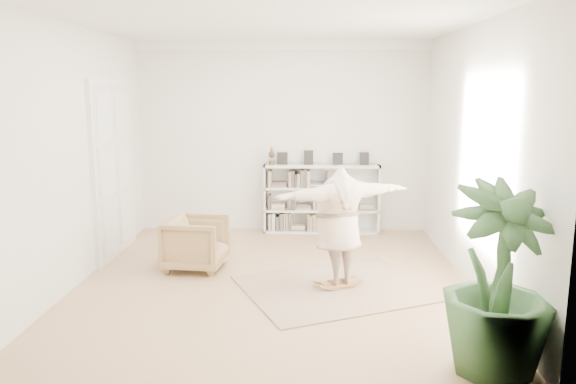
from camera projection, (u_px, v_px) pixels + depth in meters
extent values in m
plane|color=#A88456|center=(273.00, 280.00, 8.08)|extent=(6.00, 6.00, 0.00)
plane|color=silver|center=(283.00, 138.00, 10.70)|extent=(5.50, 0.00, 5.50)
plane|color=silver|center=(251.00, 198.00, 4.81)|extent=(5.50, 0.00, 5.50)
plane|color=silver|center=(77.00, 156.00, 7.85)|extent=(0.00, 6.00, 6.00)
plane|color=silver|center=(474.00, 157.00, 7.66)|extent=(0.00, 6.00, 6.00)
plane|color=white|center=(272.00, 21.00, 7.43)|extent=(6.00, 6.00, 0.00)
cube|color=white|center=(282.00, 45.00, 10.33)|extent=(5.50, 0.12, 0.18)
cube|color=white|center=(113.00, 170.00, 9.20)|extent=(0.08, 1.78, 2.92)
cube|color=silver|center=(106.00, 174.00, 8.81)|extent=(0.06, 0.78, 2.80)
cube|color=silver|center=(122.00, 167.00, 9.59)|extent=(0.06, 0.78, 2.80)
cube|color=silver|center=(265.00, 198.00, 10.73)|extent=(0.04, 0.35, 1.30)
cube|color=silver|center=(378.00, 199.00, 10.66)|extent=(0.04, 0.35, 1.30)
cube|color=silver|center=(321.00, 197.00, 10.85)|extent=(2.20, 0.04, 1.30)
cube|color=silver|center=(321.00, 231.00, 10.81)|extent=(2.20, 0.35, 0.04)
cube|color=silver|center=(321.00, 210.00, 10.73)|extent=(2.20, 0.35, 0.04)
cube|color=silver|center=(322.00, 188.00, 10.66)|extent=(2.20, 0.35, 0.04)
cube|color=silver|center=(322.00, 166.00, 10.58)|extent=(2.20, 0.35, 0.04)
cube|color=black|center=(282.00, 158.00, 10.63)|extent=(0.18, 0.07, 0.24)
cube|color=black|center=(309.00, 158.00, 10.61)|extent=(0.18, 0.07, 0.24)
cube|color=black|center=(338.00, 158.00, 10.59)|extent=(0.18, 0.07, 0.24)
cube|color=black|center=(364.00, 159.00, 10.57)|extent=(0.18, 0.07, 0.24)
imported|color=tan|center=(196.00, 243.00, 8.55)|extent=(0.98, 0.96, 0.81)
cube|color=tan|center=(338.00, 287.00, 7.78)|extent=(3.10, 2.85, 0.02)
cube|color=olive|center=(338.00, 283.00, 7.76)|extent=(0.52, 0.43, 0.03)
cube|color=olive|center=(338.00, 285.00, 7.77)|extent=(0.30, 0.17, 0.04)
cube|color=olive|center=(338.00, 285.00, 7.77)|extent=(0.30, 0.17, 0.04)
cube|color=olive|center=(338.00, 283.00, 7.76)|extent=(0.18, 0.11, 0.09)
cube|color=olive|center=(338.00, 283.00, 7.76)|extent=(0.18, 0.11, 0.09)
imported|color=beige|center=(339.00, 222.00, 7.61)|extent=(2.06, 1.33, 1.64)
imported|color=#2C4F27|center=(498.00, 280.00, 5.33)|extent=(1.34, 1.34, 1.87)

